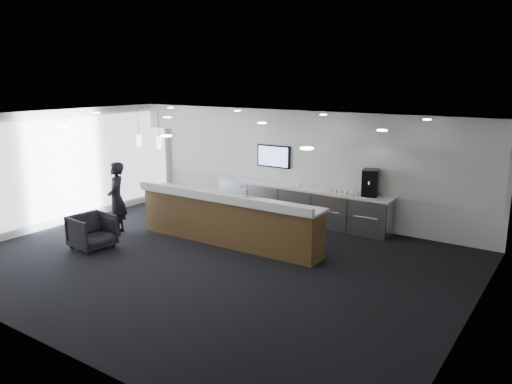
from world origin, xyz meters
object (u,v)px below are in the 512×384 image
Objects in this scene: service_counter at (228,219)px; coffee_machine at (370,183)px; lounge_guest at (117,199)px; armchair at (92,232)px.

service_counter is 7.22× the size of coffee_machine.
lounge_guest is (-5.09, -3.55, -0.38)m from coffee_machine.
service_counter is at bearing -43.74° from armchair.
coffee_machine is at bearing 86.40° from lounge_guest.
armchair is 1.23m from lounge_guest.
coffee_machine reaches higher than service_counter.
service_counter is at bearing 71.11° from lounge_guest.
service_counter is 5.52× the size of armchair.
coffee_machine is at bearing -40.44° from armchair.
lounge_guest reaches higher than coffee_machine.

